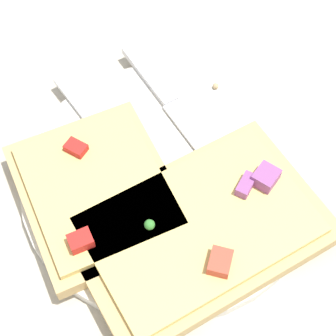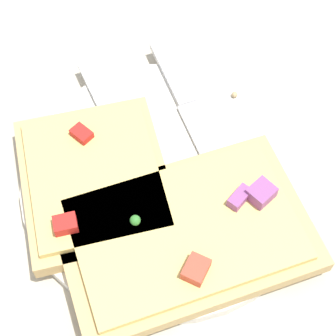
{
  "view_description": "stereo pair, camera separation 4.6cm",
  "coord_description": "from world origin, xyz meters",
  "px_view_note": "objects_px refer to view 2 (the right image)",
  "views": [
    {
      "loc": [
        0.24,
        0.06,
        0.41
      ],
      "look_at": [
        0.0,
        0.0,
        0.02
      ],
      "focal_mm": 60.0,
      "sensor_mm": 36.0,
      "label": 1
    },
    {
      "loc": [
        0.22,
        0.1,
        0.41
      ],
      "look_at": [
        0.0,
        0.0,
        0.02
      ],
      "focal_mm": 60.0,
      "sensor_mm": 36.0,
      "label": 2
    }
  ],
  "objects_px": {
    "plate": "(168,178)",
    "fork": "(131,162)",
    "pizza_slice_main": "(186,233)",
    "knife": "(191,112)",
    "pizza_slice_corner": "(95,179)"
  },
  "relations": [
    {
      "from": "knife",
      "to": "pizza_slice_main",
      "type": "xyz_separation_m",
      "value": [
        0.11,
        0.04,
        0.01
      ]
    },
    {
      "from": "plate",
      "to": "fork",
      "type": "xyz_separation_m",
      "value": [
        0.0,
        -0.03,
        0.01
      ]
    },
    {
      "from": "knife",
      "to": "pizza_slice_corner",
      "type": "xyz_separation_m",
      "value": [
        0.1,
        -0.04,
        0.01
      ]
    },
    {
      "from": "plate",
      "to": "fork",
      "type": "relative_size",
      "value": 1.43
    },
    {
      "from": "plate",
      "to": "pizza_slice_main",
      "type": "distance_m",
      "value": 0.06
    },
    {
      "from": "pizza_slice_main",
      "to": "pizza_slice_corner",
      "type": "relative_size",
      "value": 1.23
    },
    {
      "from": "pizza_slice_main",
      "to": "pizza_slice_corner",
      "type": "bearing_deg",
      "value": 127.11
    },
    {
      "from": "plate",
      "to": "knife",
      "type": "height_order",
      "value": "knife"
    },
    {
      "from": "pizza_slice_corner",
      "to": "knife",
      "type": "bearing_deg",
      "value": 118.56
    },
    {
      "from": "knife",
      "to": "pizza_slice_corner",
      "type": "relative_size",
      "value": 0.89
    },
    {
      "from": "knife",
      "to": "pizza_slice_main",
      "type": "bearing_deg",
      "value": -23.38
    },
    {
      "from": "pizza_slice_main",
      "to": "plate",
      "type": "bearing_deg",
      "value": 83.94
    },
    {
      "from": "plate",
      "to": "pizza_slice_main",
      "type": "height_order",
      "value": "pizza_slice_main"
    },
    {
      "from": "pizza_slice_main",
      "to": "pizza_slice_corner",
      "type": "height_order",
      "value": "pizza_slice_main"
    },
    {
      "from": "fork",
      "to": "pizza_slice_main",
      "type": "bearing_deg",
      "value": 8.92
    }
  ]
}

